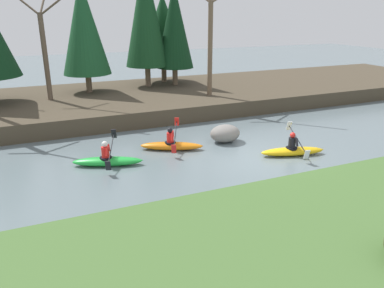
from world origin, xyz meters
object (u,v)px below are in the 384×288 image
Objects in this scene: kayaker_middle at (172,145)px; kayaker_trailing at (108,160)px; boulder_midstream at (225,133)px; kayaker_lead at (293,150)px.

kayaker_middle is 0.98× the size of kayaker_trailing.
kayaker_trailing is (-2.92, -0.69, 0.00)m from kayaker_middle.
boulder_midstream is at bearing 25.67° from kayaker_middle.
boulder_midstream is at bearing 138.78° from kayaker_lead.
kayaker_lead is 1.96× the size of boulder_midstream.
boulder_midstream is (-1.81, 2.65, 0.18)m from kayaker_lead.
kayaker_middle is (-4.44, 2.61, 0.00)m from kayaker_lead.
kayaker_middle is at bearing 163.92° from kayaker_lead.
kayaker_trailing is (-7.35, 1.92, 0.00)m from kayaker_lead.
kayaker_middle is at bearing -179.13° from boulder_midstream.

